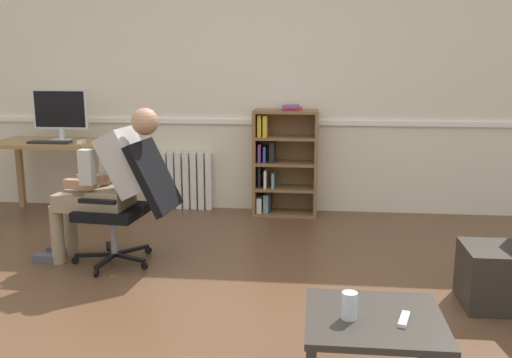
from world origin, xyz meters
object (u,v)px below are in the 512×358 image
Objects in this scene: keyboard at (50,142)px; spare_remote at (404,319)px; computer_desk at (58,152)px; person_seated at (108,181)px; bookshelf at (281,163)px; radiator at (179,181)px; computer_mouse at (81,142)px; coffee_table at (374,327)px; drinking_glass at (349,306)px; imac_monitor at (60,111)px; office_chair at (131,198)px.

spare_remote is (2.95, -2.73, -0.36)m from keyboard.
person_seated reaches higher than computer_desk.
bookshelf is 1.11m from radiator.
computer_mouse is 3.72m from coffee_table.
coffee_table is 0.17m from drinking_glass.
bookshelf is 1.74× the size of coffee_table.
imac_monitor is at bearing 145.15° from computer_mouse.
radiator is 3.62m from drinking_glass.
bookshelf reaches higher than computer_mouse.
computer_desk is 1.00× the size of person_seated.
radiator is (1.12, 0.39, -0.34)m from computer_desk.
computer_mouse is 1.45m from office_chair.
radiator is 4.67× the size of spare_remote.
computer_desk is 1.58m from person_seated.
computer_mouse is at bearing -143.12° from person_seated.
imac_monitor is at bearing 83.14° from keyboard.
drinking_glass is 0.85× the size of spare_remote.
keyboard is 1.64m from office_chair.
coffee_table is 0.15m from spare_remote.
office_chair is at bearing -49.85° from imac_monitor.
office_chair is 2.22m from drinking_glass.
coffee_table is (1.70, -3.22, 0.04)m from radiator.
office_chair is 7.55× the size of drinking_glass.
radiator is at bearing -178.84° from person_seated.
computer_desk is at bearing -135.97° from person_seated.
computer_desk is 1.23m from radiator.
drinking_glass is at bearing -48.92° from computer_mouse.
keyboard is 0.58× the size of radiator.
bookshelf is 8.66× the size of drinking_glass.
computer_desk is 0.41m from imac_monitor.
computer_desk is at bearing -102.87° from imac_monitor.
office_chair is 2.29m from coffee_table.
radiator is (1.10, 0.31, -0.75)m from imac_monitor.
office_chair reaches higher than spare_remote.
imac_monitor is 4.10m from coffee_table.
computer_mouse is at bearing -34.85° from imac_monitor.
bookshelf is (2.18, 0.21, -0.52)m from imac_monitor.
coffee_table is at bearing 55.37° from person_seated.
drinking_glass is (2.70, -2.73, -0.31)m from keyboard.
drinking_glass is (2.68, -2.95, -0.59)m from imac_monitor.
radiator reaches higher than drinking_glass.
coffee_table is at bearing 16.56° from drinking_glass.
keyboard is at bearing -132.38° from person_seated.
radiator reaches higher than spare_remote.
keyboard reaches higher than spare_remote.
person_seated is 2.56m from spare_remote.
keyboard is 2.26m from bookshelf.
person_seated is at bearing 136.77° from drinking_glass.
spare_remote is (1.79, -1.60, -0.12)m from office_chair.
person_seated is (0.96, -1.33, -0.40)m from imac_monitor.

